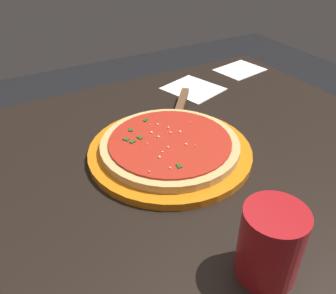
% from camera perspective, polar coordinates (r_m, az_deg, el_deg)
% --- Properties ---
extents(restaurant_table, '(1.04, 0.82, 0.73)m').
position_cam_1_polar(restaurant_table, '(0.80, 1.08, -9.90)').
color(restaurant_table, black).
rests_on(restaurant_table, ground_plane).
extents(serving_plate, '(0.33, 0.33, 0.02)m').
position_cam_1_polar(serving_plate, '(0.72, 0.00, -0.81)').
color(serving_plate, orange).
rests_on(serving_plate, restaurant_table).
extents(pizza, '(0.28, 0.28, 0.02)m').
position_cam_1_polar(pizza, '(0.71, -0.00, 0.33)').
color(pizza, '#DBB26B').
rests_on(pizza, serving_plate).
extents(pizza_server, '(0.17, 0.20, 0.01)m').
position_cam_1_polar(pizza_server, '(0.85, 1.86, 5.99)').
color(pizza_server, silver).
rests_on(pizza_server, serving_plate).
extents(cup_tall_drink, '(0.08, 0.08, 0.11)m').
position_cam_1_polar(cup_tall_drink, '(0.50, 16.08, -14.69)').
color(cup_tall_drink, '#B2191E').
rests_on(cup_tall_drink, restaurant_table).
extents(napkin_folded_right, '(0.17, 0.18, 0.00)m').
position_cam_1_polar(napkin_folded_right, '(1.01, 4.06, 9.30)').
color(napkin_folded_right, white).
rests_on(napkin_folded_right, restaurant_table).
extents(napkin_loose_left, '(0.15, 0.13, 0.00)m').
position_cam_1_polar(napkin_loose_left, '(1.15, 11.46, 12.04)').
color(napkin_loose_left, white).
rests_on(napkin_loose_left, restaurant_table).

